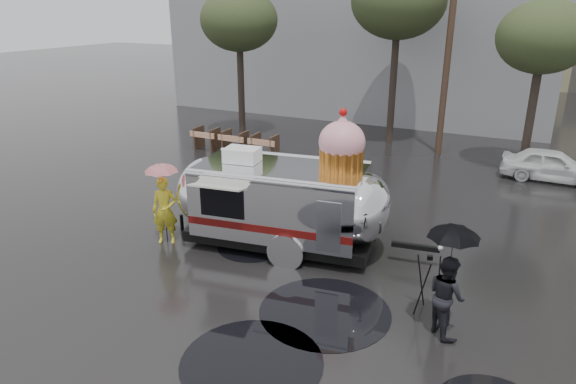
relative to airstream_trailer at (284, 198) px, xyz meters
The scene contains 13 objects.
ground 3.06m from the airstream_trailer, 101.26° to the right, with size 120.00×120.00×0.00m, color black.
puddles 4.37m from the airstream_trailer, 53.15° to the right, with size 8.49×6.58×0.01m.
utility_pole 11.94m from the airstream_trailer, 80.14° to the left, with size 1.60×0.28×9.00m.
tree_left 13.42m from the airstream_trailer, 126.11° to the left, with size 3.64×3.64×6.95m.
tree_mid 13.29m from the airstream_trailer, 92.47° to the left, with size 4.20×4.20×8.03m.
tree_right 12.25m from the airstream_trailer, 62.10° to the left, with size 3.36×3.36×6.42m.
barricade_row 9.53m from the airstream_trailer, 129.84° to the left, with size 4.30×0.80×1.00m.
airstream_trailer is the anchor object (origin of this frame).
person_left 3.31m from the airstream_trailer, 157.87° to the right, with size 0.68×0.45×1.88m, color gold.
umbrella_pink 3.32m from the airstream_trailer, 157.87° to the right, with size 1.10×1.10×2.30m.
person_right 5.13m from the airstream_trailer, 24.75° to the right, with size 0.81×0.45×1.70m, color black.
umbrella_black 5.13m from the airstream_trailer, 24.75° to the right, with size 1.22×1.22×2.38m.
tripod 4.47m from the airstream_trailer, 20.48° to the right, with size 0.55×0.54×1.36m.
Camera 1 is at (6.22, -8.70, 6.25)m, focal length 32.00 mm.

